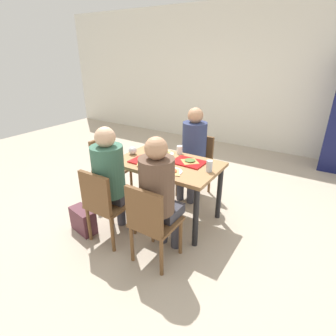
{
  "coord_description": "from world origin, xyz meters",
  "views": [
    {
      "loc": [
        1.51,
        -2.36,
        1.88
      ],
      "look_at": [
        0.0,
        0.0,
        0.65
      ],
      "focal_mm": 28.36,
      "sensor_mm": 36.0,
      "label": 1
    }
  ],
  "objects_px": {
    "chair_near_right": "(151,220)",
    "soda_can": "(209,166)",
    "pizza_slice_c": "(163,152)",
    "pizza_slice_d": "(171,170)",
    "paper_plate_center": "(165,154)",
    "main_table": "(168,170)",
    "person_in_brown_jacket": "(159,190)",
    "pizza_slice_a": "(146,160)",
    "tray_red_near": "(147,161)",
    "tray_red_far": "(189,162)",
    "chair_left_end": "(108,164)",
    "plastic_cup_a": "(180,150)",
    "chair_near_left": "(104,202)",
    "pizza_slice_b": "(190,161)",
    "foil_bundle": "(133,150)",
    "chair_far_side": "(197,161)",
    "person_far_side": "(193,147)",
    "paper_plate_near_edge": "(172,171)",
    "condiment_bottle": "(151,145)",
    "plastic_cup_b": "(154,168)",
    "person_in_red": "(111,175)",
    "handbag": "(83,220)"
  },
  "relations": [
    {
      "from": "pizza_slice_d",
      "to": "foil_bundle",
      "type": "relative_size",
      "value": 2.5
    },
    {
      "from": "paper_plate_near_edge",
      "to": "plastic_cup_b",
      "type": "distance_m",
      "value": 0.19
    },
    {
      "from": "tray_red_near",
      "to": "chair_left_end",
      "type": "bearing_deg",
      "value": 170.52
    },
    {
      "from": "chair_left_end",
      "to": "tray_red_near",
      "type": "height_order",
      "value": "chair_left_end"
    },
    {
      "from": "plastic_cup_b",
      "to": "foil_bundle",
      "type": "xyz_separation_m",
      "value": [
        -0.53,
        0.29,
        0.0
      ]
    },
    {
      "from": "tray_red_far",
      "to": "pizza_slice_a",
      "type": "relative_size",
      "value": 1.5
    },
    {
      "from": "person_in_brown_jacket",
      "to": "paper_plate_near_edge",
      "type": "distance_m",
      "value": 0.43
    },
    {
      "from": "person_in_red",
      "to": "pizza_slice_d",
      "type": "xyz_separation_m",
      "value": [
        0.46,
        0.4,
        0.01
      ]
    },
    {
      "from": "pizza_slice_d",
      "to": "tray_red_near",
      "type": "bearing_deg",
      "value": 167.69
    },
    {
      "from": "person_in_brown_jacket",
      "to": "pizza_slice_a",
      "type": "bearing_deg",
      "value": 137.25
    },
    {
      "from": "foil_bundle",
      "to": "chair_far_side",
      "type": "bearing_deg",
      "value": 56.91
    },
    {
      "from": "pizza_slice_c",
      "to": "pizza_slice_d",
      "type": "distance_m",
      "value": 0.56
    },
    {
      "from": "chair_near_left",
      "to": "pizza_slice_b",
      "type": "height_order",
      "value": "chair_near_left"
    },
    {
      "from": "person_in_red",
      "to": "foil_bundle",
      "type": "relative_size",
      "value": 12.4
    },
    {
      "from": "tray_red_near",
      "to": "pizza_slice_c",
      "type": "height_order",
      "value": "pizza_slice_c"
    },
    {
      "from": "paper_plate_center",
      "to": "main_table",
      "type": "bearing_deg",
      "value": -48.72
    },
    {
      "from": "tray_red_far",
      "to": "pizza_slice_c",
      "type": "xyz_separation_m",
      "value": [
        -0.41,
        0.1,
        0.01
      ]
    },
    {
      "from": "paper_plate_center",
      "to": "plastic_cup_a",
      "type": "height_order",
      "value": "plastic_cup_a"
    },
    {
      "from": "pizza_slice_c",
      "to": "handbag",
      "type": "relative_size",
      "value": 0.75
    },
    {
      "from": "chair_left_end",
      "to": "pizza_slice_b",
      "type": "xyz_separation_m",
      "value": [
        1.19,
        0.12,
        0.27
      ]
    },
    {
      "from": "person_far_side",
      "to": "condiment_bottle",
      "type": "distance_m",
      "value": 0.57
    },
    {
      "from": "paper_plate_center",
      "to": "pizza_slice_a",
      "type": "distance_m",
      "value": 0.34
    },
    {
      "from": "chair_near_right",
      "to": "soda_can",
      "type": "xyz_separation_m",
      "value": [
        0.21,
        0.77,
        0.3
      ]
    },
    {
      "from": "tray_red_far",
      "to": "soda_can",
      "type": "distance_m",
      "value": 0.31
    },
    {
      "from": "chair_left_end",
      "to": "person_in_brown_jacket",
      "type": "height_order",
      "value": "person_in_brown_jacket"
    },
    {
      "from": "pizza_slice_a",
      "to": "handbag",
      "type": "relative_size",
      "value": 0.75
    },
    {
      "from": "person_in_red",
      "to": "tray_red_far",
      "type": "distance_m",
      "value": 0.88
    },
    {
      "from": "chair_far_side",
      "to": "paper_plate_center",
      "type": "relative_size",
      "value": 3.77
    },
    {
      "from": "person_far_side",
      "to": "soda_can",
      "type": "distance_m",
      "value": 0.78
    },
    {
      "from": "main_table",
      "to": "plastic_cup_b",
      "type": "bearing_deg",
      "value": -84.59
    },
    {
      "from": "main_table",
      "to": "soda_can",
      "type": "relative_size",
      "value": 9.67
    },
    {
      "from": "chair_near_right",
      "to": "chair_near_left",
      "type": "bearing_deg",
      "value": 180.0
    },
    {
      "from": "plastic_cup_a",
      "to": "chair_near_right",
      "type": "bearing_deg",
      "value": -73.02
    },
    {
      "from": "chair_far_side",
      "to": "handbag",
      "type": "bearing_deg",
      "value": -113.02
    },
    {
      "from": "person_in_brown_jacket",
      "to": "pizza_slice_d",
      "type": "bearing_deg",
      "value": 107.35
    },
    {
      "from": "chair_near_right",
      "to": "pizza_slice_b",
      "type": "bearing_deg",
      "value": 95.14
    },
    {
      "from": "paper_plate_near_edge",
      "to": "plastic_cup_a",
      "type": "bearing_deg",
      "value": 111.92
    },
    {
      "from": "pizza_slice_a",
      "to": "pizza_slice_c",
      "type": "bearing_deg",
      "value": 88.06
    },
    {
      "from": "tray_red_near",
      "to": "soda_can",
      "type": "distance_m",
      "value": 0.72
    },
    {
      "from": "person_in_red",
      "to": "plastic_cup_b",
      "type": "bearing_deg",
      "value": 42.72
    },
    {
      "from": "main_table",
      "to": "person_far_side",
      "type": "xyz_separation_m",
      "value": [
        -0.0,
        0.61,
        0.1
      ]
    },
    {
      "from": "chair_near_right",
      "to": "person_far_side",
      "type": "distance_m",
      "value": 1.42
    },
    {
      "from": "chair_near_left",
      "to": "pizza_slice_b",
      "type": "relative_size",
      "value": 4.71
    },
    {
      "from": "chair_left_end",
      "to": "person_in_red",
      "type": "relative_size",
      "value": 0.67
    },
    {
      "from": "pizza_slice_a",
      "to": "foil_bundle",
      "type": "xyz_separation_m",
      "value": [
        -0.29,
        0.12,
        0.03
      ]
    },
    {
      "from": "person_in_brown_jacket",
      "to": "tray_red_near",
      "type": "relative_size",
      "value": 3.45
    },
    {
      "from": "paper_plate_center",
      "to": "pizza_slice_d",
      "type": "relative_size",
      "value": 0.88
    },
    {
      "from": "main_table",
      "to": "tray_red_far",
      "type": "height_order",
      "value": "tray_red_far"
    },
    {
      "from": "chair_left_end",
      "to": "person_in_brown_jacket",
      "type": "xyz_separation_m",
      "value": [
        1.27,
        -0.61,
        0.25
      ]
    },
    {
      "from": "pizza_slice_a",
      "to": "soda_can",
      "type": "relative_size",
      "value": 1.96
    }
  ]
}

